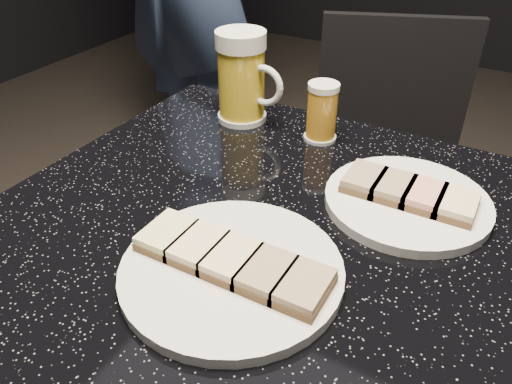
% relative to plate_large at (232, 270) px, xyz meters
% --- Properties ---
extents(plate_large, '(0.25, 0.25, 0.01)m').
position_rel_plate_large_xyz_m(plate_large, '(0.00, 0.00, 0.00)').
color(plate_large, silver).
rests_on(plate_large, table).
extents(plate_small, '(0.22, 0.22, 0.01)m').
position_rel_plate_large_xyz_m(plate_small, '(0.14, 0.23, 0.00)').
color(plate_small, white).
rests_on(plate_small, table).
extents(table, '(0.70, 0.70, 0.75)m').
position_rel_plate_large_xyz_m(table, '(-0.02, 0.10, -0.25)').
color(table, black).
rests_on(table, floor).
extents(beer_mug, '(0.13, 0.09, 0.16)m').
position_rel_plate_large_xyz_m(beer_mug, '(-0.19, 0.35, 0.07)').
color(beer_mug, silver).
rests_on(beer_mug, table).
extents(beer_tumbler, '(0.06, 0.06, 0.10)m').
position_rel_plate_large_xyz_m(beer_tumbler, '(-0.04, 0.35, 0.04)').
color(beer_tumbler, silver).
rests_on(beer_tumbler, table).
extents(chair, '(0.47, 0.47, 0.85)m').
position_rel_plate_large_xyz_m(chair, '(-0.00, 0.71, -0.26)').
color(chair, black).
rests_on(chair, floor).
extents(canapes_on_plate_large, '(0.23, 0.07, 0.02)m').
position_rel_plate_large_xyz_m(canapes_on_plate_large, '(0.00, 0.00, 0.02)').
color(canapes_on_plate_large, '#4C3521').
rests_on(canapes_on_plate_large, plate_large).
extents(canapes_on_plate_small, '(0.17, 0.07, 0.02)m').
position_rel_plate_large_xyz_m(canapes_on_plate_small, '(0.14, 0.23, 0.02)').
color(canapes_on_plate_small, '#4C3521').
rests_on(canapes_on_plate_small, plate_small).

